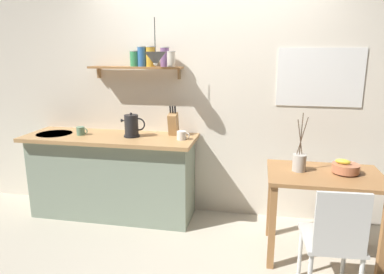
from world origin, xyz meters
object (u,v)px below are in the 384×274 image
twig_vase (299,162)px  pendant_lamp (155,59)px  dining_chair_near (334,238)px  coffee_mug_spare (182,135)px  fruit_bowl (345,168)px  electric_kettle (132,126)px  coffee_mug_by_sink (81,131)px  knife_block (173,123)px  dining_table (324,189)px

twig_vase → pendant_lamp: size_ratio=1.12×
dining_chair_near → pendant_lamp: bearing=148.0°
coffee_mug_spare → pendant_lamp: bearing=-178.7°
fruit_bowl → twig_vase: size_ratio=0.44×
dining_chair_near → electric_kettle: (-1.86, 1.02, 0.52)m
fruit_bowl → coffee_mug_by_sink: bearing=172.5°
dining_chair_near → coffee_mug_spare: (-1.31, 0.99, 0.45)m
fruit_bowl → coffee_mug_spare: coffee_mug_spare is taller
twig_vase → coffee_mug_spare: size_ratio=3.83×
coffee_mug_by_sink → pendant_lamp: size_ratio=0.27×
fruit_bowl → knife_block: bearing=162.4°
dining_chair_near → coffee_mug_spare: bearing=143.1°
coffee_mug_spare → pendant_lamp: 0.80m
electric_kettle → pendant_lamp: (0.28, -0.04, 0.69)m
dining_table → coffee_mug_by_sink: 2.49m
dining_table → coffee_mug_spare: bearing=164.1°
coffee_mug_by_sink → coffee_mug_spare: size_ratio=0.93×
dining_chair_near → twig_vase: 0.75m
fruit_bowl → knife_block: (-1.63, 0.52, 0.22)m
fruit_bowl → pendant_lamp: pendant_lamp is taller
pendant_lamp → fruit_bowl: bearing=-11.0°
fruit_bowl → twig_vase: bearing=-179.3°
dining_table → twig_vase: bearing=172.4°
electric_kettle → coffee_mug_by_sink: size_ratio=2.10×
fruit_bowl → twig_vase: (-0.38, -0.00, 0.03)m
knife_block → dining_chair_near: bearing=-38.8°
coffee_mug_spare → fruit_bowl: bearing=-13.0°
fruit_bowl → knife_block: size_ratio=0.69×
coffee_mug_by_sink → knife_block: bearing=10.2°
twig_vase → pendant_lamp: pendant_lamp is taller
electric_kettle → twig_vase: bearing=-12.9°
dining_chair_near → pendant_lamp: (-1.57, 0.98, 1.21)m
twig_vase → coffee_mug_spare: 1.17m
coffee_mug_spare → dining_table: bearing=-15.9°
dining_table → pendant_lamp: pendant_lamp is taller
twig_vase → coffee_mug_by_sink: (-2.22, 0.35, 0.10)m
dining_chair_near → coffee_mug_by_sink: size_ratio=7.27×
fruit_bowl → electric_kettle: electric_kettle is taller
twig_vase → coffee_mug_by_sink: size_ratio=4.11×
dining_chair_near → fruit_bowl: bearing=74.2°
electric_kettle → coffee_mug_spare: electric_kettle is taller
dining_table → electric_kettle: electric_kettle is taller
electric_kettle → dining_chair_near: bearing=-28.8°
coffee_mug_by_sink → fruit_bowl: bearing=-7.5°
fruit_bowl → knife_block: knife_block is taller
dining_table → twig_vase: twig_vase is taller
electric_kettle → knife_block: size_ratio=0.81×
fruit_bowl → twig_vase: twig_vase is taller
twig_vase → coffee_mug_by_sink: 2.25m
knife_block → coffee_mug_by_sink: 0.99m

